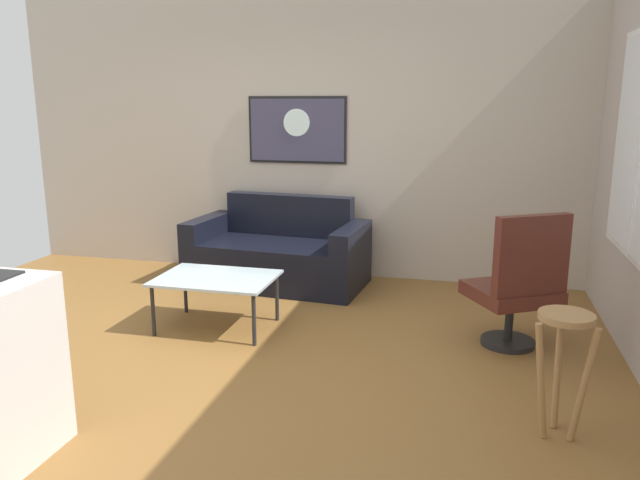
{
  "coord_description": "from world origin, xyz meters",
  "views": [
    {
      "loc": [
        1.5,
        -3.54,
        1.74
      ],
      "look_at": [
        0.4,
        0.9,
        0.7
      ],
      "focal_mm": 34.36,
      "sensor_mm": 36.0,
      "label": 1
    }
  ],
  "objects_px": {
    "bar_stool": "(564,346)",
    "coffee_table": "(216,281)",
    "couch": "(279,255)",
    "armchair": "(519,284)",
    "wall_painting": "(297,130)"
  },
  "relations": [
    {
      "from": "armchair",
      "to": "couch",
      "type": "bearing_deg",
      "value": 151.64
    },
    {
      "from": "couch",
      "to": "armchair",
      "type": "relative_size",
      "value": 1.73
    },
    {
      "from": "coffee_table",
      "to": "bar_stool",
      "type": "bearing_deg",
      "value": -23.61
    },
    {
      "from": "bar_stool",
      "to": "coffee_table",
      "type": "bearing_deg",
      "value": 156.39
    },
    {
      "from": "coffee_table",
      "to": "bar_stool",
      "type": "xyz_separation_m",
      "value": [
        2.38,
        -1.04,
        0.12
      ]
    },
    {
      "from": "couch",
      "to": "wall_painting",
      "type": "bearing_deg",
      "value": 80.57
    },
    {
      "from": "couch",
      "to": "armchair",
      "type": "xyz_separation_m",
      "value": [
        2.14,
        -1.16,
        0.2
      ]
    },
    {
      "from": "couch",
      "to": "coffee_table",
      "type": "relative_size",
      "value": 1.94
    },
    {
      "from": "armchair",
      "to": "bar_stool",
      "type": "bearing_deg",
      "value": -82.86
    },
    {
      "from": "couch",
      "to": "bar_stool",
      "type": "relative_size",
      "value": 2.54
    },
    {
      "from": "wall_painting",
      "to": "couch",
      "type": "bearing_deg",
      "value": -99.43
    },
    {
      "from": "armchair",
      "to": "wall_painting",
      "type": "distance_m",
      "value": 2.78
    },
    {
      "from": "armchair",
      "to": "wall_painting",
      "type": "xyz_separation_m",
      "value": [
        -2.07,
        1.59,
        0.98
      ]
    },
    {
      "from": "armchair",
      "to": "bar_stool",
      "type": "height_order",
      "value": "armchair"
    },
    {
      "from": "bar_stool",
      "to": "armchair",
      "type": "bearing_deg",
      "value": 97.14
    }
  ]
}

